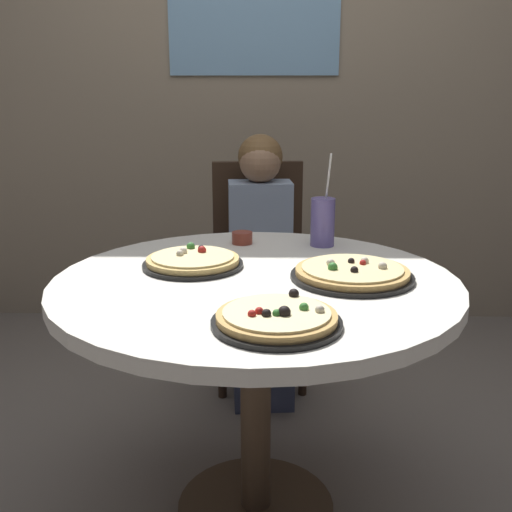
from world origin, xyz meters
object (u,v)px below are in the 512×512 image
pizza_veggie (193,261)px  chair_wooden (259,259)px  dining_table (256,315)px  pizza_cheese (352,273)px  diner_child (261,281)px  pizza_pepperoni (277,319)px  soda_cup (323,222)px  sauce_bowl (242,238)px

pizza_veggie → chair_wooden: bearing=78.2°
dining_table → chair_wooden: chair_wooden is taller
chair_wooden → pizza_cheese: 1.04m
diner_child → pizza_pepperoni: diner_child is taller
pizza_veggie → soda_cup: size_ratio=0.97×
chair_wooden → pizza_veggie: chair_wooden is taller
dining_table → chair_wooden: size_ratio=1.19×
chair_wooden → pizza_veggie: bearing=-101.8°
dining_table → diner_child: (0.01, 0.80, -0.16)m
dining_table → pizza_veggie: bearing=149.6°
diner_child → pizza_pepperoni: (0.05, -1.14, 0.28)m
chair_wooden → pizza_cheese: chair_wooden is taller
dining_table → chair_wooden: (-0.01, 0.98, -0.11)m
dining_table → pizza_cheese: bearing=0.6°
chair_wooden → soda_cup: (0.22, -0.61, 0.30)m
diner_child → sauce_bowl: (-0.06, -0.41, 0.29)m
sauce_bowl → pizza_cheese: bearing=-50.4°
pizza_cheese → soda_cup: (-0.05, 0.37, 0.06)m
diner_child → pizza_cheese: bearing=-71.8°
sauce_bowl → dining_table: bearing=-82.1°
pizza_cheese → soda_cup: soda_cup is taller
pizza_pepperoni → diner_child: bearing=92.4°
pizza_pepperoni → pizza_veggie: bearing=117.9°
pizza_cheese → diner_child: bearing=108.2°
dining_table → pizza_veggie: (-0.19, 0.11, 0.12)m
chair_wooden → pizza_veggie: (-0.18, -0.87, 0.24)m
sauce_bowl → soda_cup: bearing=-4.4°
sauce_bowl → pizza_pepperoni: bearing=-81.6°
pizza_veggie → sauce_bowl: bearing=64.4°
dining_table → pizza_pepperoni: bearing=-81.1°
dining_table → pizza_veggie: 0.25m
dining_table → pizza_veggie: pizza_veggie is taller
dining_table → pizza_cheese: pizza_cheese is taller
chair_wooden → sauce_bowl: bearing=-94.5°
chair_wooden → soda_cup: 0.71m
chair_wooden → diner_child: size_ratio=0.88×
pizza_veggie → soda_cup: soda_cup is taller
pizza_veggie → pizza_pepperoni: bearing=-62.1°
diner_child → pizza_pepperoni: 1.18m
soda_cup → sauce_bowl: soda_cup is taller
soda_cup → dining_table: bearing=-120.2°
dining_table → diner_child: 0.81m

